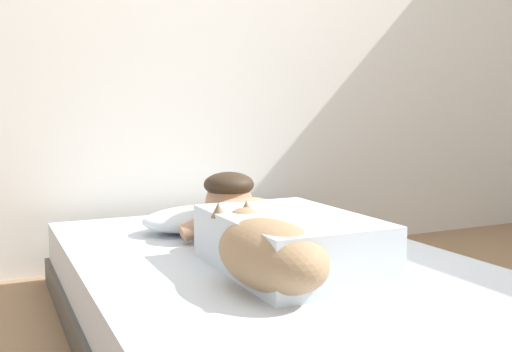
% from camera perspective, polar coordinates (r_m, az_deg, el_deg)
% --- Properties ---
extents(back_wall, '(4.47, 0.12, 2.50)m').
position_cam_1_polar(back_wall, '(3.21, -3.34, 14.57)').
color(back_wall, silver).
rests_on(back_wall, ground).
extents(bed, '(1.31, 2.01, 0.28)m').
position_cam_1_polar(bed, '(2.10, 1.07, -11.74)').
color(bed, '#4C4742').
rests_on(bed, ground).
extents(pillow, '(0.52, 0.32, 0.11)m').
position_cam_1_polar(pillow, '(2.48, -5.27, -4.19)').
color(pillow, silver).
rests_on(pillow, bed).
extents(person_lying, '(0.43, 0.92, 0.27)m').
position_cam_1_polar(person_lying, '(1.99, 1.34, -5.30)').
color(person_lying, silver).
rests_on(person_lying, bed).
extents(dog, '(0.26, 0.57, 0.21)m').
position_cam_1_polar(dog, '(1.70, 1.09, -7.38)').
color(dog, '#9E7A56').
rests_on(dog, bed).
extents(coffee_cup, '(0.12, 0.09, 0.07)m').
position_cam_1_polar(coffee_cup, '(2.42, 0.95, -4.82)').
color(coffee_cup, white).
rests_on(coffee_cup, bed).
extents(cell_phone, '(0.07, 0.14, 0.01)m').
position_cam_1_polar(cell_phone, '(1.87, 11.70, -9.38)').
color(cell_phone, black).
rests_on(cell_phone, bed).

